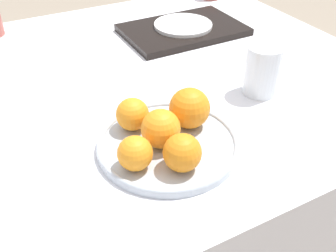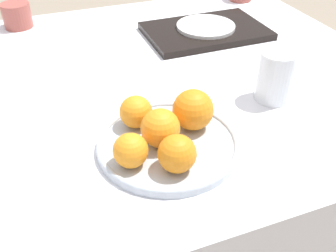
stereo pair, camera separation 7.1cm
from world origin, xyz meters
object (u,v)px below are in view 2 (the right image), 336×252
at_px(fruit_platter, 168,143).
at_px(orange_1, 131,150).
at_px(side_plate, 206,26).
at_px(orange_3, 193,110).
at_px(cup_0, 17,15).
at_px(water_glass, 276,76).
at_px(napkin, 8,55).
at_px(serving_tray, 205,31).
at_px(orange_2, 177,154).
at_px(orange_0, 160,128).
at_px(orange_4, 136,112).

height_order(fruit_platter, orange_1, orange_1).
bearing_deg(side_plate, orange_3, -118.50).
distance_m(fruit_platter, side_plate, 0.54).
bearing_deg(cup_0, water_glass, -51.80).
xyz_separation_m(orange_3, cup_0, (-0.28, 0.68, -0.02)).
xyz_separation_m(orange_1, napkin, (-0.18, 0.54, -0.04)).
relative_size(orange_3, napkin, 0.58).
distance_m(fruit_platter, serving_tray, 0.54).
height_order(orange_2, napkin, orange_2).
height_order(side_plate, cup_0, cup_0).
relative_size(orange_2, water_glass, 0.59).
bearing_deg(water_glass, serving_tray, 87.87).
bearing_deg(orange_0, fruit_platter, -2.53).
relative_size(orange_3, water_glass, 0.71).
bearing_deg(fruit_platter, orange_3, 24.70).
relative_size(orange_4, napkin, 0.46).
distance_m(side_plate, cup_0, 0.57).
distance_m(side_plate, napkin, 0.56).
xyz_separation_m(orange_3, water_glass, (0.22, 0.05, 0.00)).
bearing_deg(orange_4, cup_0, 105.78).
bearing_deg(orange_2, fruit_platter, 80.80).
relative_size(orange_0, side_plate, 0.42).
bearing_deg(side_plate, water_glass, -92.13).
relative_size(orange_1, cup_0, 0.72).
bearing_deg(side_plate, serving_tray, 0.00).
distance_m(orange_0, side_plate, 0.55).
bearing_deg(orange_4, orange_0, -71.25).
bearing_deg(orange_4, fruit_platter, -61.71).
bearing_deg(orange_1, napkin, 108.51).
relative_size(orange_0, cup_0, 0.85).
relative_size(orange_1, serving_tray, 0.18).
distance_m(orange_2, serving_tray, 0.61).
relative_size(orange_4, water_glass, 0.57).
distance_m(orange_2, napkin, 0.63).
bearing_deg(fruit_platter, side_plate, 57.13).
height_order(fruit_platter, water_glass, water_glass).
height_order(orange_1, side_plate, orange_1).
height_order(orange_1, water_glass, water_glass).
height_order(orange_2, side_plate, orange_2).
bearing_deg(orange_4, napkin, 117.20).
bearing_deg(orange_3, orange_4, 156.76).
height_order(fruit_platter, side_plate, side_plate).
height_order(orange_4, serving_tray, orange_4).
height_order(orange_0, orange_1, orange_0).
bearing_deg(orange_1, cup_0, 100.50).
distance_m(orange_1, side_plate, 0.62).
xyz_separation_m(orange_2, orange_3, (0.07, 0.10, 0.01)).
distance_m(fruit_platter, cup_0, 0.74).
relative_size(serving_tray, side_plate, 2.02).
xyz_separation_m(orange_3, napkin, (-0.33, 0.48, -0.05)).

